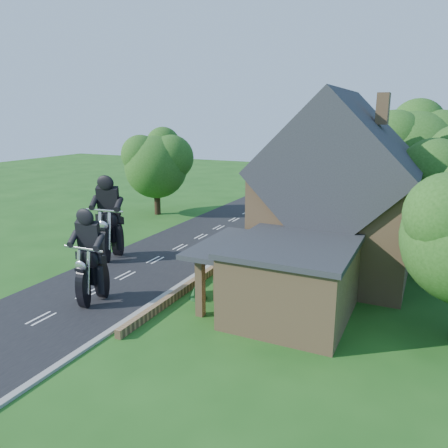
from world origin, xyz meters
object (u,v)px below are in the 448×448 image
at_px(motorcycle_lead, 93,289).
at_px(motorcycle_follow, 111,247).
at_px(annex, 289,278).
at_px(garden_wall, 231,257).
at_px(house, 338,198).

xyz_separation_m(motorcycle_lead, motorcycle_follow, (-3.55, 5.62, 0.09)).
bearing_deg(annex, garden_wall, 133.84).
xyz_separation_m(garden_wall, house, (6.19, 1.00, 4.14)).
xyz_separation_m(garden_wall, motorcycle_follow, (-6.90, -3.01, 0.60)).
bearing_deg(garden_wall, house, 9.17).
height_order(annex, motorcycle_lead, annex).
bearing_deg(motorcycle_follow, house, -170.67).
distance_m(annex, motorcycle_lead, 9.42).
height_order(garden_wall, house, house).
bearing_deg(house, garden_wall, -170.83).
relative_size(garden_wall, motorcycle_lead, 14.47).
xyz_separation_m(annex, motorcycle_follow, (-12.47, 2.79, -0.96)).
bearing_deg(house, motorcycle_follow, -162.97).
relative_size(house, annex, 1.45).
distance_m(garden_wall, house, 7.52).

